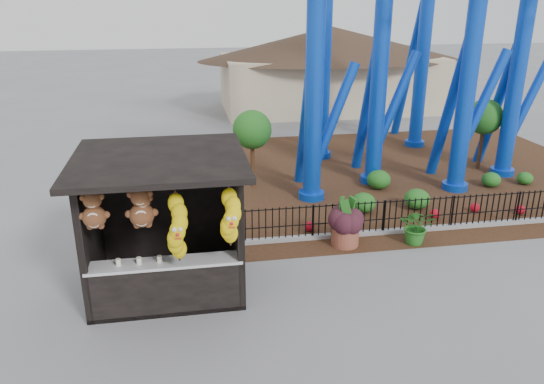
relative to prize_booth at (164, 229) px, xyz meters
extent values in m
plane|color=slate|center=(3.00, -0.91, -1.53)|extent=(120.00, 120.00, 0.00)
cube|color=#331E11|center=(7.00, 7.09, -1.52)|extent=(18.00, 12.00, 0.02)
cube|color=gray|center=(7.00, 2.09, -1.47)|extent=(18.00, 0.18, 0.12)
cube|color=black|center=(0.00, 0.29, -1.48)|extent=(3.20, 2.60, 0.10)
cube|color=black|center=(0.00, 1.53, -0.03)|extent=(3.20, 0.12, 3.00)
cube|color=black|center=(-1.54, 0.29, -0.03)|extent=(0.12, 2.60, 3.00)
cube|color=black|center=(1.54, 0.29, -0.03)|extent=(0.12, 2.60, 3.00)
cube|color=black|center=(0.00, 0.04, 1.53)|extent=(3.50, 3.40, 0.12)
cube|color=black|center=(-1.53, -0.94, -0.03)|extent=(0.14, 0.14, 3.00)
cube|color=black|center=(1.53, -0.94, -0.03)|extent=(0.14, 0.14, 3.00)
cube|color=black|center=(0.00, -0.76, -0.98)|extent=(3.00, 0.50, 1.10)
cube|color=silver|center=(0.00, -0.76, -0.41)|extent=(3.10, 0.55, 0.06)
cylinder|color=black|center=(0.00, -1.16, 1.32)|extent=(2.90, 0.04, 0.04)
cylinder|color=#0B3EC6|center=(4.50, 5.09, 1.97)|extent=(0.56, 0.56, 7.00)
cylinder|color=#0B3EC6|center=(4.50, 5.09, -1.41)|extent=(0.84, 0.84, 0.24)
cylinder|color=#0B3EC6|center=(7.00, 6.29, 2.12)|extent=(0.56, 0.56, 7.30)
cylinder|color=#0B3EC6|center=(7.00, 6.29, -1.41)|extent=(0.84, 0.84, 0.24)
cylinder|color=#0B3EC6|center=(9.50, 5.09, 2.22)|extent=(0.56, 0.56, 7.50)
cylinder|color=#0B3EC6|center=(9.50, 5.09, -1.41)|extent=(0.84, 0.84, 0.24)
cylinder|color=#0B3EC6|center=(12.00, 6.29, 1.77)|extent=(0.56, 0.56, 6.60)
cylinder|color=#0B3EC6|center=(12.00, 6.29, -1.41)|extent=(0.84, 0.84, 0.24)
cylinder|color=#0B3EC6|center=(6.00, 9.59, 3.22)|extent=(0.56, 0.56, 9.50)
cylinder|color=#0B3EC6|center=(6.00, 9.59, -1.41)|extent=(0.84, 0.84, 0.24)
cylinder|color=#0B3EC6|center=(10.50, 10.59, 3.72)|extent=(0.56, 0.56, 10.50)
cylinder|color=#0B3EC6|center=(10.50, 10.59, -1.41)|extent=(0.84, 0.84, 0.24)
cylinder|color=#0B3EC6|center=(4.50, 5.99, 1.09)|extent=(0.36, 2.21, 5.85)
cylinder|color=#0B3EC6|center=(5.20, 5.39, 0.92)|extent=(1.62, 0.32, 3.73)
cylinder|color=#0B3EC6|center=(7.00, 7.19, 1.21)|extent=(0.36, 2.29, 6.10)
cylinder|color=#0B3EC6|center=(7.70, 6.59, 1.02)|extent=(1.67, 0.32, 3.88)
cylinder|color=#0B3EC6|center=(9.50, 5.99, 1.28)|extent=(0.36, 2.34, 6.26)
cylinder|color=#0B3EC6|center=(10.20, 5.39, 1.09)|extent=(1.71, 0.32, 3.99)
cylinder|color=#0B3EC6|center=(12.00, 7.19, 0.94)|extent=(0.36, 2.10, 5.53)
cylinder|color=#0B3EC6|center=(12.70, 6.59, 0.78)|extent=(1.54, 0.32, 3.52)
cylinder|color=brown|center=(4.55, 1.61, -1.23)|extent=(0.88, 0.88, 0.61)
ellipsoid|color=black|center=(4.55, 1.61, -0.60)|extent=(0.70, 0.70, 0.64)
imported|color=#1C5719|center=(6.43, 1.38, -1.03)|extent=(1.13, 1.06, 1.00)
ellipsoid|color=#1E581A|center=(5.76, 3.69, -1.22)|extent=(0.74, 0.74, 0.60)
ellipsoid|color=#1E581A|center=(7.48, 3.67, -1.21)|extent=(0.77, 0.77, 0.62)
ellipsoid|color=#1E581A|center=(10.84, 5.11, -1.26)|extent=(0.63, 0.63, 0.50)
ellipsoid|color=#1E581A|center=(6.97, 5.59, -1.20)|extent=(0.80, 0.80, 0.64)
ellipsoid|color=#1E581A|center=(12.14, 5.14, -1.30)|extent=(0.54, 0.54, 0.43)
sphere|color=#B10B1B|center=(3.83, 2.59, -1.37)|extent=(0.28, 0.28, 0.28)
sphere|color=#B10B1B|center=(7.69, 2.84, -1.37)|extent=(0.28, 0.28, 0.28)
sphere|color=#B10B1B|center=(9.10, 3.10, -1.37)|extent=(0.28, 0.28, 0.28)
sphere|color=#B10B1B|center=(10.35, 2.70, -1.37)|extent=(0.28, 0.28, 0.28)
cube|color=#BFAD8C|center=(9.00, 19.09, -0.03)|extent=(12.00, 6.00, 3.00)
cone|color=#332319|center=(9.00, 19.09, 2.37)|extent=(15.00, 15.00, 1.80)
camera|label=1|loc=(0.50, -10.49, 4.64)|focal=35.00mm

